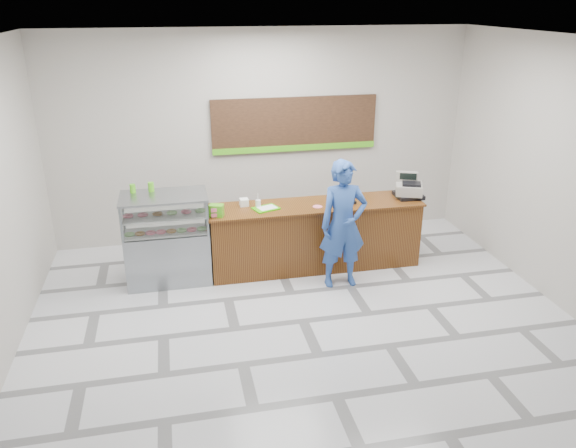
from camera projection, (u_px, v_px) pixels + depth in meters
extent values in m
plane|color=silver|center=(303.00, 321.00, 7.31)|extent=(7.00, 7.00, 0.00)
plane|color=#B6B1A8|center=(262.00, 137.00, 9.38)|extent=(7.00, 0.00, 7.00)
plane|color=silver|center=(306.00, 39.00, 6.00)|extent=(7.00, 7.00, 0.00)
cube|color=brown|center=(315.00, 236.00, 8.64)|extent=(3.20, 0.70, 1.00)
cube|color=brown|center=(315.00, 205.00, 8.44)|extent=(3.26, 0.76, 0.03)
cube|color=gray|center=(168.00, 255.00, 8.24)|extent=(1.20, 0.70, 0.80)
cube|color=white|center=(165.00, 214.00, 8.00)|extent=(1.20, 0.70, 0.50)
cube|color=gray|center=(163.00, 196.00, 7.90)|extent=(1.22, 0.72, 0.03)
cube|color=silver|center=(166.00, 229.00, 8.09)|extent=(1.14, 0.64, 0.02)
cube|color=silver|center=(165.00, 213.00, 8.00)|extent=(1.14, 0.64, 0.02)
torus|color=#9ADB80|center=(130.00, 232.00, 7.89)|extent=(0.15, 0.15, 0.05)
torus|color=#A66C32|center=(140.00, 231.00, 7.91)|extent=(0.15, 0.15, 0.05)
torus|color=pink|center=(151.00, 230.00, 7.94)|extent=(0.15, 0.15, 0.05)
torus|color=pink|center=(161.00, 230.00, 7.97)|extent=(0.15, 0.15, 0.05)
torus|color=#A66C32|center=(171.00, 229.00, 8.00)|extent=(0.15, 0.15, 0.05)
torus|color=#9ADB80|center=(181.00, 228.00, 8.02)|extent=(0.15, 0.15, 0.05)
torus|color=pink|center=(191.00, 227.00, 8.05)|extent=(0.15, 0.15, 0.05)
torus|color=#9ADB80|center=(201.00, 226.00, 8.08)|extent=(0.15, 0.15, 0.05)
torus|color=pink|center=(129.00, 212.00, 7.93)|extent=(0.15, 0.15, 0.05)
torus|color=pink|center=(143.00, 211.00, 7.97)|extent=(0.15, 0.15, 0.05)
torus|color=#A66C32|center=(157.00, 210.00, 8.01)|extent=(0.15, 0.15, 0.05)
torus|color=#9ADB80|center=(172.00, 209.00, 8.05)|extent=(0.15, 0.15, 0.05)
torus|color=pink|center=(186.00, 208.00, 8.09)|extent=(0.15, 0.15, 0.05)
torus|color=#9ADB80|center=(200.00, 207.00, 8.13)|extent=(0.15, 0.15, 0.05)
cube|color=black|center=(295.00, 124.00, 9.37)|extent=(2.80, 0.05, 0.90)
cube|color=#4FB719|center=(295.00, 148.00, 9.49)|extent=(2.80, 0.02, 0.10)
cube|color=black|center=(408.00, 195.00, 8.73)|extent=(0.39, 0.39, 0.06)
cube|color=gray|center=(409.00, 189.00, 8.69)|extent=(0.52, 0.53, 0.16)
cube|color=black|center=(412.00, 184.00, 8.58)|extent=(0.33, 0.28, 0.04)
cube|color=gray|center=(407.00, 177.00, 8.74)|extent=(0.35, 0.21, 0.16)
cube|color=black|center=(408.00, 176.00, 8.68)|extent=(0.24, 0.11, 0.10)
cube|color=black|center=(351.00, 201.00, 8.49)|extent=(0.12, 0.18, 0.04)
cube|color=#3CC406|center=(266.00, 208.00, 8.24)|extent=(0.43, 0.37, 0.02)
cube|color=white|center=(267.00, 208.00, 8.24)|extent=(0.31, 0.26, 0.00)
cube|color=white|center=(244.00, 202.00, 8.35)|extent=(0.13, 0.13, 0.11)
cylinder|color=silver|center=(258.00, 204.00, 8.28)|extent=(0.08, 0.08, 0.12)
cube|color=#4FB719|center=(216.00, 211.00, 7.94)|extent=(0.23, 0.19, 0.17)
cylinder|color=pink|center=(318.00, 207.00, 8.33)|extent=(0.15, 0.15, 0.00)
cylinder|color=#4FB719|center=(133.00, 189.00, 7.98)|extent=(0.08, 0.08, 0.13)
cylinder|color=#4FB719|center=(151.00, 187.00, 8.04)|extent=(0.08, 0.08, 0.13)
imported|color=#2A4F9E|center=(343.00, 225.00, 7.94)|extent=(0.68, 0.45, 1.87)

